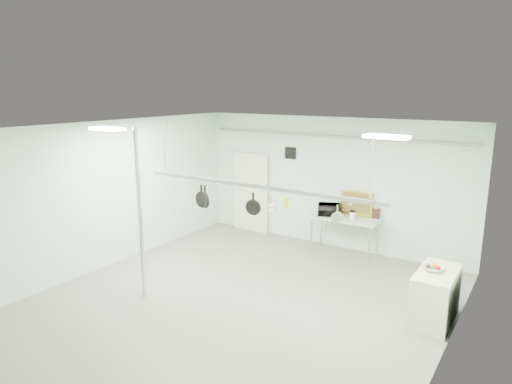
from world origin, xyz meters
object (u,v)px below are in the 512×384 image
Objects in this scene: pot_rack at (253,184)px; coffee_canister at (352,216)px; fruit_bowl at (433,269)px; skillet_left at (201,196)px; chrome_pole at (140,215)px; side_cabinet at (435,296)px; prep_table at (345,220)px; skillet_mid at (205,196)px; microwave at (329,210)px; skillet_right at (253,203)px.

pot_rack reaches higher than coffee_canister.
fruit_bowl is 0.75× the size of skillet_left.
coffee_canister is at bearing 58.61° from chrome_pole.
skillet_left is (-4.13, -1.10, 1.41)m from side_cabinet.
coffee_canister is at bearing -20.45° from prep_table.
skillet_mid is at bearing 48.13° from chrome_pole.
pot_rack is (-0.40, -3.30, 1.40)m from prep_table.
chrome_pole is 9.70× the size of fruit_bowl.
chrome_pole is 4.60m from microwave.
prep_table is at bearing 69.15° from skillet_right.
coffee_canister is 3.79m from skillet_left.
skillet_right is at bearing 25.34° from chrome_pole.
pot_rack is 3.33m from fruit_bowl.
pot_rack reaches higher than skillet_mid.
fruit_bowl is (2.48, -2.22, 0.11)m from prep_table.
side_cabinet is 2.37× the size of microwave.
coffee_canister reaches higher than side_cabinet.
microwave is at bearing 177.93° from coffee_canister.
pot_rack is at bearing -159.55° from side_cabinet.
coffee_canister is at bearing 154.94° from microwave.
skillet_mid is (-1.49, -3.30, 1.04)m from prep_table.
skillet_left reaches higher than side_cabinet.
skillet_left is (-1.58, -3.30, 1.03)m from prep_table.
microwave is 3.35m from skillet_right.
microwave is 1.15× the size of skillet_left.
prep_table is 3.16× the size of microwave.
chrome_pole is at bearing -168.62° from skillet_right.
microwave is (-0.39, -0.06, 0.21)m from prep_table.
skillet_mid reaches higher than side_cabinet.
skillet_left is (-1.19, -3.24, 0.82)m from microwave.
fruit_bowl is 3.22m from skillet_right.
skillet_mid reaches higher than microwave.
prep_table is at bearing 91.80° from skillet_mid.
chrome_pole is 2.00× the size of prep_table.
skillet_left is at bearing -165.08° from side_cabinet.
chrome_pole is 6.33× the size of microwave.
chrome_pole is 2.12m from skillet_right.
skillet_right is (1.09, 0.00, 0.01)m from skillet_mid.
side_cabinet is 0.25× the size of pot_rack.
side_cabinet is 3.20m from coffee_canister.
skillet_mid and skillet_right have the same top height.
pot_rack is (1.90, 0.90, 0.63)m from chrome_pole.
microwave is 1.29× the size of skillet_right.
side_cabinet is at bearing 20.45° from pot_rack.
skillet_mid is (0.09, 0.00, 0.01)m from skillet_left.
skillet_right reaches higher than side_cabinet.
side_cabinet is at bearing -42.23° from coffee_canister.
skillet_mid is (-1.09, 0.00, -0.35)m from pot_rack.
skillet_left is (-1.79, -3.22, 0.87)m from coffee_canister.
microwave is 3.52m from skillet_mid.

